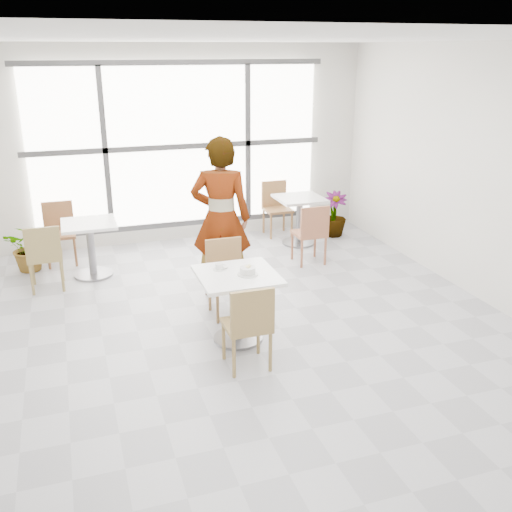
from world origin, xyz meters
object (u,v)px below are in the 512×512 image
object	(u,v)px
bg_chair_right_near	(311,231)
plant_right	(334,214)
bg_table_left	(90,241)
bg_chair_right_far	(276,204)
person	(221,218)
plant_left	(30,247)
bg_chair_left_near	(44,253)
main_table	(237,294)
coffee_cup	(220,267)
oatmeal_bowl	(248,271)
chair_near	(249,322)
bg_chair_left_far	(59,228)
bg_table_right	(299,214)
chair_far	(226,272)

from	to	relation	value
bg_chair_right_near	plant_right	distance (m)	1.43
bg_table_left	bg_chair_right_far	world-z (taller)	bg_chair_right_far
person	plant_left	size ratio (longest dim) A/B	2.89
bg_chair_right_far	bg_chair_left_near	bearing A→B (deg)	-159.57
plant_left	bg_chair_right_far	bearing A→B (deg)	7.68
bg_chair_left_near	bg_chair_right_far	xyz separation A→B (m)	(3.58, 1.33, 0.00)
bg_table_left	main_table	bearing A→B (deg)	-60.64
plant_left	person	bearing A→B (deg)	-35.24
plant_right	bg_chair_right_near	bearing A→B (deg)	-128.57
coffee_cup	bg_chair_left_near	size ratio (longest dim) A/B	0.18
bg_table_left	oatmeal_bowl	bearing A→B (deg)	-59.59
oatmeal_bowl	plant_right	size ratio (longest dim) A/B	0.29
chair_near	plant_right	distance (m)	4.41
bg_chair_left_far	plant_right	xyz separation A→B (m)	(4.25, -0.12, -0.14)
bg_chair_right_near	bg_chair_right_far	world-z (taller)	same
chair_near	plant_right	size ratio (longest dim) A/B	1.19
main_table	bg_table_left	xyz separation A→B (m)	(-1.34, 2.38, -0.04)
bg_table_left	bg_chair_left_near	world-z (taller)	bg_chair_left_near
main_table	person	bearing A→B (deg)	82.31
bg_table_right	bg_chair_right_far	bearing A→B (deg)	105.16
chair_far	bg_chair_left_near	world-z (taller)	same
person	chair_far	bearing A→B (deg)	100.49
bg_table_right	bg_chair_left_near	bearing A→B (deg)	-168.98
coffee_cup	bg_table_right	distance (m)	3.27
coffee_cup	bg_chair_left_far	distance (m)	3.32
plant_left	bg_table_right	bearing A→B (deg)	-1.35
chair_far	oatmeal_bowl	world-z (taller)	chair_far
bg_table_right	bg_chair_right_near	size ratio (longest dim) A/B	0.86
main_table	bg_chair_right_far	bearing A→B (deg)	63.58
bg_chair_left_near	bg_chair_right_far	distance (m)	3.82
bg_table_left	bg_table_right	distance (m)	3.19
chair_far	plant_left	distance (m)	3.08
bg_table_right	bg_chair_left_far	distance (m)	3.57
bg_chair_right_near	bg_chair_left_far	bearing A→B (deg)	-20.03
main_table	coffee_cup	size ratio (longest dim) A/B	5.03
bg_table_right	plant_left	size ratio (longest dim) A/B	1.10
chair_far	oatmeal_bowl	xyz separation A→B (m)	(0.02, -0.76, 0.29)
bg_chair_right_far	plant_right	world-z (taller)	bg_chair_right_far
main_table	bg_table_right	bearing A→B (deg)	56.35
oatmeal_bowl	plant_right	xyz separation A→B (m)	(2.43, 3.02, -0.43)
bg_chair_right_far	plant_left	bearing A→B (deg)	-172.32
coffee_cup	bg_table_left	xyz separation A→B (m)	(-1.20, 2.21, -0.29)
person	bg_chair_right_far	xyz separation A→B (m)	(1.50, 2.13, -0.49)
chair_far	plant_right	bearing A→B (deg)	42.61
plant_right	bg_table_left	bearing A→B (deg)	-171.51
chair_near	chair_far	world-z (taller)	same
person	bg_chair_right_far	bearing A→B (deg)	-105.05
main_table	bg_chair_left_far	world-z (taller)	bg_chair_left_far
oatmeal_bowl	chair_near	bearing A→B (deg)	-106.56
oatmeal_bowl	bg_table_right	size ratio (longest dim) A/B	0.28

